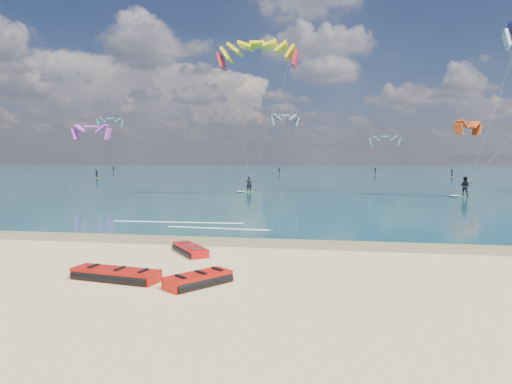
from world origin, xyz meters
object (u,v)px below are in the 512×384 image
packed_kite_left (116,280)px  packed_kite_right (198,285)px  packed_kite_mid (190,254)px  kitesurfer_main (253,116)px  kitesurfer_far (512,100)px

packed_kite_left → packed_kite_right: (2.61, -0.14, 0.00)m
packed_kite_mid → kitesurfer_main: kitesurfer_main is taller
packed_kite_left → kitesurfer_far: 38.39m
kitesurfer_main → kitesurfer_far: (22.89, -0.72, 0.96)m
kitesurfer_main → packed_kite_left: bearing=-110.1°
packed_kite_mid → packed_kite_right: (1.57, -4.16, 0.00)m
packed_kite_left → packed_kite_mid: (1.04, 4.02, 0.00)m
kitesurfer_far → packed_kite_mid: bearing=-139.2°
packed_kite_mid → packed_kite_left: bearing=-51.7°
packed_kite_mid → packed_kite_right: bearing=-16.6°
packed_kite_right → kitesurfer_main: size_ratio=0.14×
packed_kite_right → packed_kite_mid: bearing=58.2°
packed_kite_right → kitesurfer_far: 37.10m
packed_kite_mid → packed_kite_right: size_ratio=1.09×
kitesurfer_main → packed_kite_mid: bearing=-107.6°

